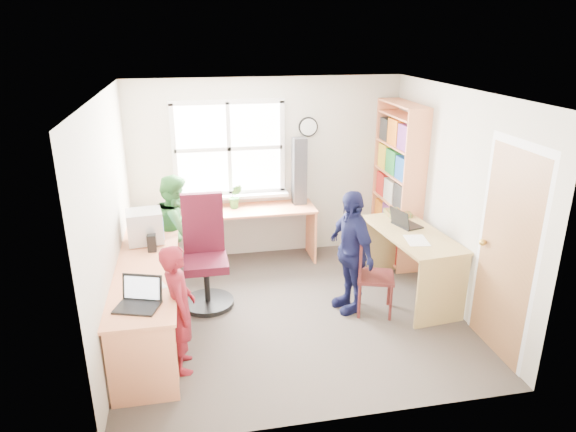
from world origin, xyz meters
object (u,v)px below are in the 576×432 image
(cd_tower, at_px, (299,171))
(person_navy, at_px, (351,251))
(laptop_right, at_px, (404,222))
(wooden_chair, at_px, (370,271))
(person_green, at_px, (178,231))
(swivel_chair, at_px, (205,258))
(bookshelf, at_px, (397,187))
(right_desk, at_px, (411,250))
(person_red, at_px, (179,309))
(crt_monitor, at_px, (145,227))
(l_desk, at_px, (168,300))
(laptop_left, at_px, (139,299))
(potted_plant, at_px, (235,196))

(cd_tower, bearing_deg, person_navy, -84.21)
(laptop_right, relative_size, cd_tower, 0.43)
(wooden_chair, height_order, person_green, person_green)
(laptop_right, bearing_deg, swivel_chair, 71.19)
(bookshelf, relative_size, person_green, 1.52)
(bookshelf, xyz_separation_m, swivel_chair, (-2.56, -0.76, -0.46))
(right_desk, bearing_deg, cd_tower, 119.86)
(right_desk, distance_m, person_red, 2.75)
(cd_tower, bearing_deg, bookshelf, -18.17)
(crt_monitor, distance_m, cd_tower, 2.20)
(l_desk, height_order, wooden_chair, wooden_chair)
(bookshelf, distance_m, person_red, 3.46)
(right_desk, relative_size, laptop_left, 3.39)
(bookshelf, xyz_separation_m, potted_plant, (-2.11, 0.30, -0.09))
(laptop_left, relative_size, person_red, 0.35)
(swivel_chair, height_order, potted_plant, swivel_chair)
(swivel_chair, distance_m, laptop_left, 1.46)
(laptop_left, bearing_deg, person_navy, 40.02)
(person_green, bearing_deg, person_red, -172.98)
(l_desk, height_order, right_desk, right_desk)
(swivel_chair, bearing_deg, l_desk, -119.39)
(right_desk, distance_m, person_navy, 0.79)
(right_desk, distance_m, wooden_chair, 0.64)
(cd_tower, distance_m, potted_plant, 0.90)
(cd_tower, height_order, person_navy, cd_tower)
(l_desk, relative_size, crt_monitor, 7.18)
(l_desk, xyz_separation_m, wooden_chair, (2.14, 0.15, 0.03))
(right_desk, height_order, potted_plant, potted_plant)
(cd_tower, height_order, person_red, cd_tower)
(wooden_chair, bearing_deg, crt_monitor, -177.21)
(laptop_left, xyz_separation_m, potted_plant, (1.05, 2.36, 0.11))
(bookshelf, distance_m, wooden_chair, 1.63)
(laptop_left, relative_size, laptop_right, 1.12)
(potted_plant, bearing_deg, person_navy, -53.82)
(l_desk, xyz_separation_m, person_red, (0.12, -0.48, 0.16))
(right_desk, distance_m, bookshelf, 1.17)
(l_desk, distance_m, potted_plant, 2.02)
(crt_monitor, distance_m, laptop_right, 2.94)
(l_desk, relative_size, potted_plant, 9.06)
(person_navy, bearing_deg, swivel_chair, -118.95)
(person_navy, bearing_deg, right_desk, 87.69)
(crt_monitor, distance_m, potted_plant, 1.45)
(potted_plant, bearing_deg, right_desk, -36.03)
(swivel_chair, bearing_deg, crt_monitor, 171.33)
(potted_plant, distance_m, person_green, 0.95)
(l_desk, height_order, person_red, person_red)
(crt_monitor, relative_size, person_navy, 0.30)
(wooden_chair, relative_size, person_red, 0.73)
(wooden_chair, distance_m, laptop_left, 2.47)
(l_desk, height_order, person_green, person_green)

